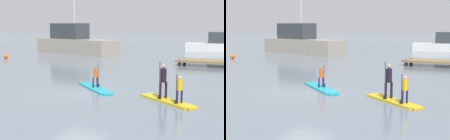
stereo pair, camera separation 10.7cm
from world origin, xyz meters
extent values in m
plane|color=slate|center=(0.00, 0.00, 0.00)|extent=(240.00, 240.00, 0.00)
cube|color=#1E9EB2|center=(0.28, 1.13, 0.05)|extent=(3.03, 2.64, 0.10)
cube|color=#1E9EB2|center=(1.63, 0.04, 0.05)|extent=(0.48, 0.51, 0.09)
cylinder|color=#19194C|center=(0.42, 1.17, 0.36)|extent=(0.08, 0.08, 0.51)
cylinder|color=#19194C|center=(0.28, 0.99, 0.36)|extent=(0.08, 0.08, 0.51)
cylinder|color=#E54C14|center=(0.35, 1.08, 0.83)|extent=(0.27, 0.27, 0.42)
sphere|color=#8C664C|center=(0.35, 1.08, 1.12)|extent=(0.12, 0.12, 0.12)
cylinder|color=black|center=(0.45, 1.21, 0.68)|extent=(0.03, 0.03, 1.16)
cube|color=black|center=(0.45, 1.21, 0.19)|extent=(0.11, 0.13, 0.18)
cube|color=gold|center=(4.54, 0.00, 0.05)|extent=(2.92, 2.21, 0.10)
cube|color=gold|center=(5.86, -0.85, 0.05)|extent=(0.45, 0.52, 0.09)
cylinder|color=black|center=(4.44, 0.26, 0.47)|extent=(0.11, 0.11, 0.73)
cylinder|color=black|center=(4.26, -0.01, 0.47)|extent=(0.11, 0.11, 0.73)
cylinder|color=black|center=(4.35, 0.13, 1.13)|extent=(0.37, 0.37, 0.60)
sphere|color=tan|center=(4.35, 0.13, 1.54)|extent=(0.17, 0.17, 0.17)
cylinder|color=black|center=(4.24, -0.04, 0.92)|extent=(0.03, 0.03, 1.64)
cube|color=black|center=(4.24, -0.04, 0.19)|extent=(0.10, 0.13, 0.18)
cylinder|color=#19194C|center=(5.31, -0.35, 0.38)|extent=(0.08, 0.08, 0.55)
cylinder|color=#19194C|center=(5.18, -0.55, 0.38)|extent=(0.08, 0.08, 0.55)
cylinder|color=#F2B20C|center=(5.25, -0.45, 0.88)|extent=(0.28, 0.28, 0.46)
sphere|color=beige|center=(5.25, -0.45, 1.19)|extent=(0.13, 0.13, 0.13)
cylinder|color=black|center=(5.15, -0.60, 0.72)|extent=(0.03, 0.03, 1.24)
cube|color=black|center=(5.15, -0.60, 0.19)|extent=(0.10, 0.13, 0.18)
cube|color=#9E9384|center=(-12.57, 19.10, 0.85)|extent=(11.90, 6.18, 1.71)
cube|color=#33383D|center=(-13.69, 19.44, 2.62)|extent=(5.22, 3.46, 1.83)
cylinder|color=silver|center=(-12.77, 19.16, 6.20)|extent=(0.12, 0.12, 5.33)
cube|color=silver|center=(1.54, 30.30, 0.51)|extent=(7.89, 3.30, 1.03)
cube|color=#33383D|center=(2.24, 30.42, 1.74)|extent=(3.70, 2.21, 1.41)
cylinder|color=#473828|center=(1.51, 13.03, 0.24)|extent=(0.28, 0.28, 0.49)
cylinder|color=#473828|center=(1.51, 14.66, 0.24)|extent=(0.28, 0.28, 0.49)
sphere|color=orange|center=(-15.54, 10.87, 0.23)|extent=(0.45, 0.45, 0.45)
camera|label=1|loc=(8.84, -13.73, 3.32)|focal=53.25mm
camera|label=2|loc=(8.94, -13.69, 3.32)|focal=53.25mm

